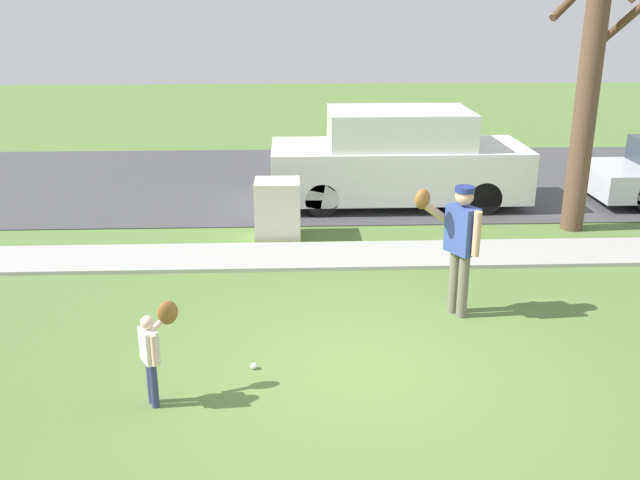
{
  "coord_description": "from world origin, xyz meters",
  "views": [
    {
      "loc": [
        -0.79,
        -7.04,
        3.98
      ],
      "look_at": [
        -0.43,
        1.57,
        1.0
      ],
      "focal_mm": 39.66,
      "sensor_mm": 36.0,
      "label": 1
    }
  ],
  "objects": [
    {
      "name": "sidewalk_strip",
      "position": [
        0.0,
        3.6,
        0.03
      ],
      "size": [
        36.0,
        1.2,
        0.06
      ],
      "primitive_type": "cube",
      "color": "#A3A39E",
      "rests_on": "ground"
    },
    {
      "name": "parked_van_white",
      "position": [
        1.33,
        6.67,
        0.9
      ],
      "size": [
        5.0,
        1.95,
        1.88
      ],
      "rotation": [
        0.0,
        0.0,
        3.14
      ],
      "color": "silver",
      "rests_on": "road_surface"
    },
    {
      "name": "person_adult",
      "position": [
        1.32,
        1.39,
        1.09
      ],
      "size": [
        0.86,
        0.55,
        1.74
      ],
      "rotation": [
        0.0,
        0.0,
        -2.63
      ],
      "color": "#6B6656",
      "rests_on": "ground"
    },
    {
      "name": "utility_cabinet",
      "position": [
        -1.04,
        4.66,
        0.51
      ],
      "size": [
        0.77,
        0.71,
        1.01
      ],
      "primitive_type": "cube",
      "color": "beige",
      "rests_on": "ground"
    },
    {
      "name": "road_surface",
      "position": [
        0.0,
        8.6,
        0.01
      ],
      "size": [
        36.0,
        6.8,
        0.02
      ],
      "primitive_type": "cube",
      "color": "#424244",
      "rests_on": "ground"
    },
    {
      "name": "street_tree_near",
      "position": [
        4.25,
        4.9,
        2.91
      ],
      "size": [
        1.85,
        1.88,
        5.49
      ],
      "color": "brown",
      "rests_on": "ground"
    },
    {
      "name": "person_child",
      "position": [
        -2.19,
        -0.58,
        0.68
      ],
      "size": [
        0.41,
        0.54,
        1.04
      ],
      "rotation": [
        0.0,
        0.0,
        0.52
      ],
      "color": "navy",
      "rests_on": "ground"
    },
    {
      "name": "ground_plane",
      "position": [
        0.0,
        3.5,
        0.0
      ],
      "size": [
        48.0,
        48.0,
        0.0
      ],
      "primitive_type": "plane",
      "color": "#567538"
    },
    {
      "name": "baseball",
      "position": [
        -1.24,
        0.04,
        0.04
      ],
      "size": [
        0.07,
        0.07,
        0.07
      ],
      "primitive_type": "sphere",
      "color": "white",
      "rests_on": "ground"
    }
  ]
}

